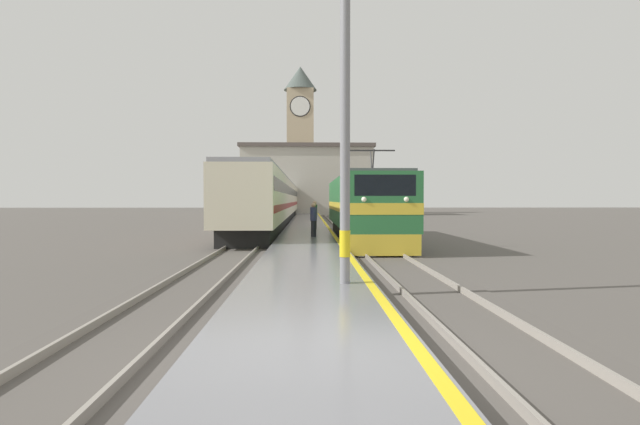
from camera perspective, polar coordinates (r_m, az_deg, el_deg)
The scene contains 11 objects.
ground_plane at distance 36.65m, azimuth -1.40°, elevation -1.97°, with size 200.00×200.00×0.00m, color #514C47.
platform at distance 31.65m, azimuth -1.40°, elevation -2.23°, with size 3.09×140.00×0.32m.
rail_track_near at distance 31.79m, azimuth 3.84°, elevation -2.45°, with size 2.84×140.00×0.16m.
rail_track_far at distance 31.79m, azimuth -6.69°, elevation -2.45°, with size 2.83×140.00×0.16m.
locomotive_train at distance 26.29m, azimuth 4.93°, elevation 0.55°, with size 2.92×15.22×4.45m.
passenger_train at distance 47.12m, azimuth -4.96°, elevation 1.42°, with size 2.92×51.99×4.00m.
catenary_mast at distance 11.47m, azimuth 3.35°, elevation 12.83°, with size 2.36×0.25×8.25m.
person_on_platform at distance 31.48m, azimuth -0.63°, elevation -0.22°, with size 0.34×0.34×1.80m.
second_waiting_passenger at distance 25.33m, azimuth -0.75°, elevation -0.74°, with size 0.34×0.34×1.72m.
clock_tower at distance 81.57m, azimuth -2.26°, elevation 8.85°, with size 5.30×5.30×23.65m.
station_building at distance 72.52m, azimuth -1.50°, elevation 3.70°, with size 18.85×9.32×9.97m.
Camera 1 is at (0.00, -6.58, 2.21)m, focal length 28.00 mm.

